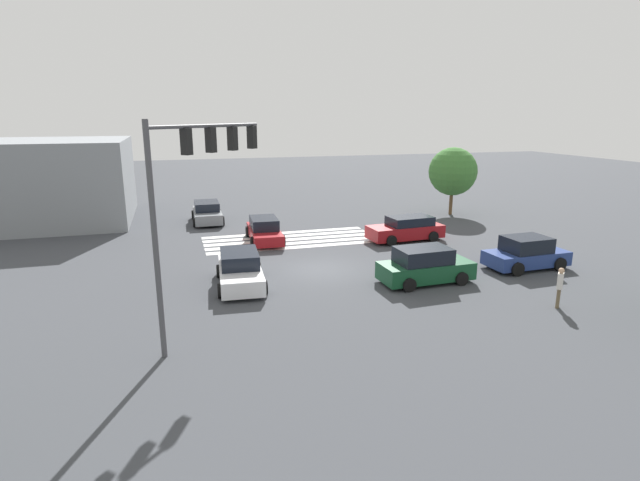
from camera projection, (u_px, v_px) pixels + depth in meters
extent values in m
plane|color=#3D3F44|center=(320.00, 270.00, 25.14)|extent=(132.48, 132.48, 0.00)
cube|color=silver|center=(284.00, 233.00, 32.91)|extent=(10.65, 0.60, 0.01)
cube|color=silver|center=(287.00, 236.00, 32.03)|extent=(10.65, 0.60, 0.01)
cube|color=silver|center=(291.00, 240.00, 31.14)|extent=(10.65, 0.60, 0.01)
cube|color=silver|center=(294.00, 243.00, 30.26)|extent=(10.65, 0.60, 0.01)
cube|color=silver|center=(298.00, 247.00, 29.38)|extent=(10.65, 0.60, 0.01)
cylinder|color=#47474C|center=(155.00, 245.00, 15.23)|extent=(0.18, 0.18, 7.48)
cylinder|color=#47474C|center=(208.00, 126.00, 16.67)|extent=(3.92, 3.92, 0.12)
cube|color=black|center=(186.00, 142.00, 15.86)|extent=(0.40, 0.40, 0.84)
sphere|color=red|center=(190.00, 141.00, 16.00)|extent=(0.16, 0.16, 0.16)
cube|color=black|center=(211.00, 140.00, 16.86)|extent=(0.40, 0.40, 0.84)
sphere|color=gold|center=(214.00, 140.00, 17.00)|extent=(0.16, 0.16, 0.16)
cube|color=black|center=(233.00, 139.00, 17.86)|extent=(0.40, 0.40, 0.84)
sphere|color=green|center=(235.00, 138.00, 18.00)|extent=(0.16, 0.16, 0.16)
cube|color=black|center=(252.00, 137.00, 18.86)|extent=(0.40, 0.40, 0.84)
sphere|color=red|center=(254.00, 137.00, 19.00)|extent=(0.16, 0.16, 0.16)
cube|color=gray|center=(207.00, 215.00, 35.97)|extent=(1.93, 4.50, 0.70)
cube|color=black|center=(207.00, 206.00, 35.98)|extent=(1.71, 2.53, 0.60)
cylinder|color=black|center=(223.00, 221.00, 34.98)|extent=(0.23, 0.67, 0.66)
cylinder|color=black|center=(195.00, 222.00, 34.47)|extent=(0.23, 0.67, 0.66)
cylinder|color=black|center=(219.00, 214.00, 37.57)|extent=(0.23, 0.67, 0.66)
cylinder|color=black|center=(193.00, 215.00, 37.06)|extent=(0.23, 0.67, 0.66)
cube|color=maroon|center=(265.00, 234.00, 30.57)|extent=(1.97, 4.68, 0.61)
cube|color=black|center=(264.00, 223.00, 30.57)|extent=(1.69, 2.46, 0.66)
cylinder|color=black|center=(283.00, 241.00, 29.47)|extent=(0.25, 0.69, 0.68)
cylinder|color=black|center=(253.00, 243.00, 29.06)|extent=(0.25, 0.69, 0.68)
cylinder|color=black|center=(276.00, 230.00, 32.16)|extent=(0.25, 0.69, 0.68)
cylinder|color=black|center=(248.00, 232.00, 31.75)|extent=(0.25, 0.69, 0.68)
cube|color=maroon|center=(405.00, 231.00, 30.85)|extent=(4.79, 2.15, 0.77)
cube|color=black|center=(410.00, 221.00, 30.79)|extent=(2.77, 1.82, 0.55)
cylinder|color=black|center=(391.00, 241.00, 29.57)|extent=(0.66, 0.27, 0.65)
cylinder|color=black|center=(377.00, 234.00, 31.26)|extent=(0.66, 0.27, 0.65)
cylinder|color=black|center=(433.00, 237.00, 30.56)|extent=(0.66, 0.27, 0.65)
cylinder|color=black|center=(417.00, 230.00, 32.25)|extent=(0.66, 0.27, 0.65)
cube|color=navy|center=(526.00, 258.00, 25.29)|extent=(4.20, 1.99, 0.70)
cube|color=black|center=(526.00, 244.00, 25.09)|extent=(2.20, 1.74, 0.75)
cylinder|color=black|center=(533.00, 254.00, 26.60)|extent=(0.69, 0.24, 0.68)
cylinder|color=black|center=(560.00, 264.00, 24.86)|extent=(0.69, 0.24, 0.68)
cylinder|color=black|center=(493.00, 259.00, 25.81)|extent=(0.69, 0.24, 0.68)
cylinder|color=black|center=(517.00, 269.00, 24.07)|extent=(0.69, 0.24, 0.68)
cube|color=silver|center=(240.00, 274.00, 22.71)|extent=(2.17, 4.67, 0.71)
cube|color=black|center=(239.00, 258.00, 22.82)|extent=(1.83, 2.48, 0.65)
cylinder|color=black|center=(265.00, 288.00, 21.62)|extent=(0.26, 0.64, 0.62)
cylinder|color=black|center=(220.00, 291.00, 21.23)|extent=(0.26, 0.64, 0.62)
cylinder|color=black|center=(258.00, 268.00, 24.29)|extent=(0.26, 0.64, 0.62)
cylinder|color=black|center=(219.00, 271.00, 23.90)|extent=(0.26, 0.64, 0.62)
cube|color=#144728|center=(426.00, 270.00, 23.14)|extent=(4.39, 1.96, 0.80)
cube|color=black|center=(423.00, 255.00, 22.90)|extent=(2.50, 1.71, 0.70)
cylinder|color=black|center=(440.00, 267.00, 24.47)|extent=(0.63, 0.24, 0.63)
cylinder|color=black|center=(462.00, 279.00, 22.77)|extent=(0.63, 0.24, 0.63)
cylinder|color=black|center=(390.00, 273.00, 23.63)|extent=(0.63, 0.24, 0.63)
cylinder|color=black|center=(409.00, 285.00, 21.94)|extent=(0.63, 0.24, 0.63)
cube|color=gray|center=(51.00, 181.00, 35.81)|extent=(10.71, 10.71, 5.85)
cylinder|color=brown|center=(558.00, 299.00, 20.05)|extent=(0.14, 0.14, 0.82)
cylinder|color=brown|center=(558.00, 297.00, 20.19)|extent=(0.14, 0.14, 0.82)
cube|color=beige|center=(560.00, 281.00, 19.94)|extent=(0.41, 0.41, 0.65)
sphere|color=tan|center=(562.00, 271.00, 19.83)|extent=(0.22, 0.22, 0.22)
cylinder|color=brown|center=(451.00, 203.00, 38.78)|extent=(0.26, 0.26, 1.78)
sphere|color=#3D7533|center=(453.00, 171.00, 38.18)|extent=(3.67, 3.67, 3.67)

